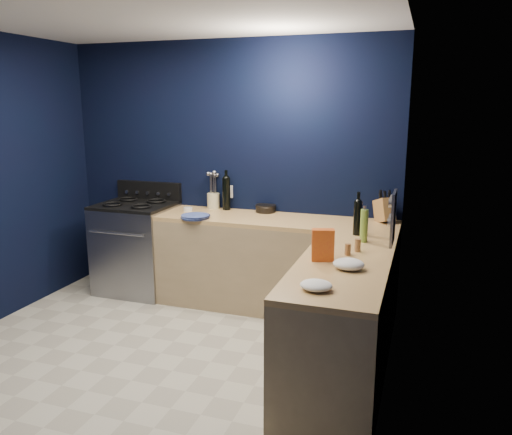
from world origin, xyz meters
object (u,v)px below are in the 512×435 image
at_px(plate_stack, 195,217).
at_px(knife_block, 384,210).
at_px(crouton_bag, 323,245).
at_px(gas_range, 137,249).
at_px(utensil_crock, 213,201).

relative_size(plate_stack, knife_block, 1.26).
xyz_separation_m(plate_stack, crouton_bag, (1.42, -0.93, 0.10)).
relative_size(gas_range, knife_block, 4.29).
xyz_separation_m(plate_stack, knife_block, (1.72, 0.43, 0.09)).
height_order(plate_stack, utensil_crock, utensil_crock).
bearing_deg(plate_stack, knife_block, 14.00).
bearing_deg(gas_range, knife_block, 4.75).
distance_m(utensil_crock, crouton_bag, 2.02).
distance_m(gas_range, utensil_crock, 0.97).
bearing_deg(plate_stack, gas_range, 164.57).
height_order(utensil_crock, crouton_bag, crouton_bag).
relative_size(gas_range, plate_stack, 3.41).
bearing_deg(utensil_crock, plate_stack, -87.68).
relative_size(plate_stack, crouton_bag, 1.19).
distance_m(plate_stack, knife_block, 1.78).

